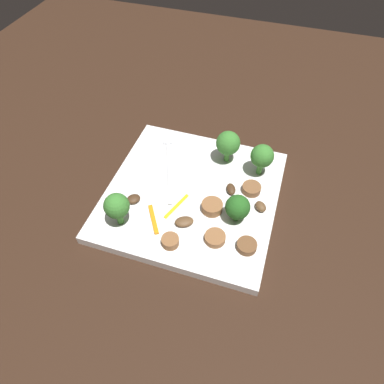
{
  "coord_description": "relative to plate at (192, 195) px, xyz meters",
  "views": [
    {
      "loc": [
        -0.35,
        -0.11,
        0.46
      ],
      "look_at": [
        0.0,
        0.0,
        0.02
      ],
      "focal_mm": 32.44,
      "sensor_mm": 36.0,
      "label": 1
    }
  ],
  "objects": [
    {
      "name": "broccoli_floret_0",
      "position": [
        0.08,
        -0.1,
        0.05
      ],
      "size": [
        0.04,
        0.04,
        0.06
      ],
      "color": "#408630",
      "rests_on": "plate"
    },
    {
      "name": "pepper_strip_1",
      "position": [
        -0.04,
        0.01,
        0.01
      ],
      "size": [
        0.06,
        0.02,
        0.0
      ],
      "primitive_type": "cube",
      "rotation": [
        0.0,
        0.0,
        2.8
      ],
      "color": "yellow",
      "rests_on": "plate"
    },
    {
      "name": "mushroom_1",
      "position": [
        0.02,
        -0.06,
        0.01
      ],
      "size": [
        0.03,
        0.02,
        0.01
      ],
      "primitive_type": "ellipsoid",
      "rotation": [
        0.0,
        0.0,
        0.43
      ],
      "color": "#422B19",
      "rests_on": "plate"
    },
    {
      "name": "pepper_strip_0",
      "position": [
        -0.07,
        0.04,
        0.01
      ],
      "size": [
        0.05,
        0.04,
        0.0
      ],
      "primitive_type": "cube",
      "rotation": [
        0.0,
        0.0,
        3.71
      ],
      "color": "orange",
      "rests_on": "plate"
    },
    {
      "name": "sausage_slice_4",
      "position": [
        -0.08,
        -0.11,
        0.01
      ],
      "size": [
        0.04,
        0.04,
        0.01
      ],
      "primitive_type": "cylinder",
      "rotation": [
        0.0,
        0.0,
        0.5
      ],
      "color": "brown",
      "rests_on": "plate"
    },
    {
      "name": "sausage_slice_1",
      "position": [
        -0.03,
        -0.04,
        0.02
      ],
      "size": [
        0.04,
        0.04,
        0.01
      ],
      "primitive_type": "cylinder",
      "rotation": [
        0.0,
        0.0,
        0.1
      ],
      "color": "brown",
      "rests_on": "plate"
    },
    {
      "name": "mushroom_4",
      "position": [
        -0.05,
        0.08,
        0.01
      ],
      "size": [
        0.03,
        0.03,
        0.01
      ],
      "primitive_type": "ellipsoid",
      "rotation": [
        0.0,
        0.0,
        2.37
      ],
      "color": "#422B19",
      "rests_on": "plate"
    },
    {
      "name": "broccoli_floret_1",
      "position": [
        -0.09,
        0.09,
        0.05
      ],
      "size": [
        0.04,
        0.04,
        0.06
      ],
      "color": "#408630",
      "rests_on": "plate"
    },
    {
      "name": "fork",
      "position": [
        0.06,
        0.06,
        0.01
      ],
      "size": [
        0.17,
        0.08,
        0.0
      ],
      "rotation": [
        0.0,
        0.0,
        0.38
      ],
      "color": "silver",
      "rests_on": "plate"
    },
    {
      "name": "plate",
      "position": [
        0.0,
        0.0,
        0.0
      ],
      "size": [
        0.28,
        0.28,
        0.02
      ],
      "primitive_type": "cube",
      "color": "white",
      "rests_on": "ground_plane"
    },
    {
      "name": "broccoli_floret_2",
      "position": [
        0.09,
        -0.04,
        0.05
      ],
      "size": [
        0.04,
        0.04,
        0.06
      ],
      "color": "#408630",
      "rests_on": "plate"
    },
    {
      "name": "sausage_slice_2",
      "position": [
        0.03,
        -0.09,
        0.01
      ],
      "size": [
        0.03,
        0.03,
        0.01
      ],
      "primitive_type": "cylinder",
      "rotation": [
        0.0,
        0.0,
        3.04
      ],
      "color": "brown",
      "rests_on": "plate"
    },
    {
      "name": "broccoli_floret_3",
      "position": [
        -0.03,
        -0.08,
        0.04
      ],
      "size": [
        0.04,
        0.04,
        0.05
      ],
      "color": "#296420",
      "rests_on": "plate"
    },
    {
      "name": "ground_plane",
      "position": [
        0.0,
        0.0,
        -0.01
      ],
      "size": [
        1.4,
        1.4,
        0.0
      ],
      "primitive_type": "plane",
      "color": "black"
    },
    {
      "name": "sausage_slice_0",
      "position": [
        -0.1,
        -0.0,
        0.01
      ],
      "size": [
        0.03,
        0.03,
        0.01
      ],
      "primitive_type": "cylinder",
      "rotation": [
        0.0,
        0.0,
        1.64
      ],
      "color": "brown",
      "rests_on": "plate"
    },
    {
      "name": "sausage_slice_3",
      "position": [
        -0.08,
        -0.06,
        0.01
      ],
      "size": [
        0.04,
        0.04,
        0.01
      ],
      "primitive_type": "cylinder",
      "rotation": [
        0.0,
        0.0,
        2.48
      ],
      "color": "brown",
      "rests_on": "plate"
    },
    {
      "name": "mushroom_2",
      "position": [
        -0.0,
        -0.11,
        0.01
      ],
      "size": [
        0.03,
        0.03,
        0.01
      ],
      "primitive_type": "ellipsoid",
      "rotation": [
        0.0,
        0.0,
        0.74
      ],
      "color": "brown",
      "rests_on": "plate"
    },
    {
      "name": "mushroom_0",
      "position": [
        -0.06,
        -0.01,
        0.01
      ],
      "size": [
        0.03,
        0.03,
        0.01
      ],
      "primitive_type": "ellipsoid",
      "rotation": [
        0.0,
        0.0,
        5.2
      ],
      "color": "brown",
      "rests_on": "plate"
    }
  ]
}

